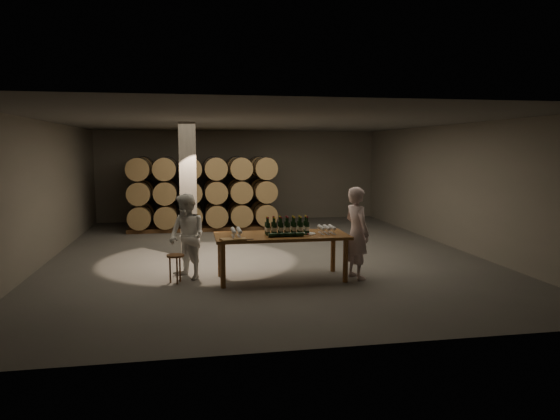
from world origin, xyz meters
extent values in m
plane|color=#595653|center=(0.00, 0.00, 0.00)|extent=(12.00, 12.00, 0.00)
plane|color=#605E59|center=(0.00, 0.00, 3.20)|extent=(12.00, 12.00, 0.00)
plane|color=slate|center=(0.00, 6.00, 1.60)|extent=(10.00, 0.00, 10.00)
plane|color=slate|center=(0.00, -6.00, 1.60)|extent=(10.00, 0.00, 10.00)
plane|color=slate|center=(-5.00, 0.00, 1.60)|extent=(0.00, 12.00, 12.00)
plane|color=slate|center=(5.00, 0.00, 1.60)|extent=(0.00, 12.00, 12.00)
cube|color=slate|center=(-1.80, 0.20, 1.60)|extent=(0.40, 0.40, 3.20)
cylinder|color=brown|center=(-1.18, -2.93, 0.42)|extent=(0.10, 0.10, 0.84)
cylinder|color=brown|center=(1.18, -2.93, 0.42)|extent=(0.10, 0.10, 0.84)
cylinder|color=brown|center=(-1.18, -2.07, 0.42)|extent=(0.10, 0.10, 0.84)
cylinder|color=brown|center=(1.18, -2.07, 0.42)|extent=(0.10, 0.10, 0.84)
cube|color=brown|center=(0.00, -2.50, 0.87)|extent=(2.60, 1.10, 0.06)
cube|color=brown|center=(-1.35, 4.90, 0.06)|extent=(4.70, 0.10, 0.12)
cube|color=brown|center=(-1.35, 5.50, 0.06)|extent=(4.70, 0.10, 0.12)
cylinder|color=#A7804B|center=(-3.30, 5.20, 0.47)|extent=(0.70, 0.95, 0.70)
cylinder|color=black|center=(-3.30, 4.94, 0.47)|extent=(0.73, 0.04, 0.73)
cylinder|color=black|center=(-3.30, 5.46, 0.47)|extent=(0.73, 0.04, 0.73)
cylinder|color=#A7804B|center=(-2.52, 5.20, 0.47)|extent=(0.70, 0.95, 0.70)
cylinder|color=black|center=(-2.52, 4.94, 0.47)|extent=(0.73, 0.04, 0.73)
cylinder|color=black|center=(-2.52, 5.46, 0.47)|extent=(0.73, 0.04, 0.73)
cylinder|color=#A7804B|center=(-1.74, 5.20, 0.47)|extent=(0.70, 0.95, 0.70)
cylinder|color=black|center=(-1.74, 4.94, 0.47)|extent=(0.73, 0.04, 0.73)
cylinder|color=black|center=(-1.74, 5.46, 0.47)|extent=(0.73, 0.04, 0.73)
cylinder|color=#A7804B|center=(-0.96, 5.20, 0.47)|extent=(0.70, 0.95, 0.70)
cylinder|color=black|center=(-0.96, 4.94, 0.47)|extent=(0.73, 0.04, 0.73)
cylinder|color=black|center=(-0.96, 5.46, 0.47)|extent=(0.73, 0.04, 0.73)
cylinder|color=#A7804B|center=(-0.18, 5.20, 0.47)|extent=(0.70, 0.95, 0.70)
cylinder|color=black|center=(-0.18, 4.94, 0.47)|extent=(0.73, 0.04, 0.73)
cylinder|color=black|center=(-0.18, 5.46, 0.47)|extent=(0.73, 0.04, 0.73)
cylinder|color=#A7804B|center=(0.60, 5.20, 0.47)|extent=(0.70, 0.95, 0.70)
cylinder|color=black|center=(0.60, 4.94, 0.47)|extent=(0.73, 0.04, 0.73)
cylinder|color=black|center=(0.60, 5.46, 0.47)|extent=(0.73, 0.04, 0.73)
cylinder|color=#A7804B|center=(-3.30, 5.20, 1.21)|extent=(0.70, 0.95, 0.70)
cylinder|color=black|center=(-3.30, 4.94, 1.21)|extent=(0.73, 0.04, 0.73)
cylinder|color=black|center=(-3.30, 5.46, 1.21)|extent=(0.73, 0.04, 0.73)
cylinder|color=#A7804B|center=(-2.52, 5.20, 1.21)|extent=(0.70, 0.95, 0.70)
cylinder|color=black|center=(-2.52, 4.94, 1.21)|extent=(0.73, 0.04, 0.73)
cylinder|color=black|center=(-2.52, 5.46, 1.21)|extent=(0.73, 0.04, 0.73)
cylinder|color=#A7804B|center=(-1.74, 5.20, 1.21)|extent=(0.70, 0.95, 0.70)
cylinder|color=black|center=(-1.74, 4.94, 1.21)|extent=(0.73, 0.04, 0.73)
cylinder|color=black|center=(-1.74, 5.46, 1.21)|extent=(0.73, 0.04, 0.73)
cylinder|color=#A7804B|center=(-0.96, 5.20, 1.21)|extent=(0.70, 0.95, 0.70)
cylinder|color=black|center=(-0.96, 4.94, 1.21)|extent=(0.73, 0.04, 0.73)
cylinder|color=black|center=(-0.96, 5.46, 1.21)|extent=(0.73, 0.04, 0.73)
cylinder|color=#A7804B|center=(-0.18, 5.20, 1.21)|extent=(0.70, 0.95, 0.70)
cylinder|color=black|center=(-0.18, 4.94, 1.21)|extent=(0.73, 0.04, 0.73)
cylinder|color=black|center=(-0.18, 5.46, 1.21)|extent=(0.73, 0.04, 0.73)
cylinder|color=#A7804B|center=(0.60, 5.20, 1.21)|extent=(0.70, 0.95, 0.70)
cylinder|color=black|center=(0.60, 4.94, 1.21)|extent=(0.73, 0.04, 0.73)
cylinder|color=black|center=(0.60, 5.46, 1.21)|extent=(0.73, 0.04, 0.73)
cylinder|color=#A7804B|center=(-3.30, 5.20, 1.95)|extent=(0.70, 0.95, 0.70)
cylinder|color=black|center=(-3.30, 4.94, 1.95)|extent=(0.73, 0.04, 0.73)
cylinder|color=black|center=(-3.30, 5.46, 1.95)|extent=(0.73, 0.04, 0.73)
cylinder|color=#A7804B|center=(-2.52, 5.20, 1.95)|extent=(0.70, 0.95, 0.70)
cylinder|color=black|center=(-2.52, 4.94, 1.95)|extent=(0.73, 0.04, 0.73)
cylinder|color=black|center=(-2.52, 5.46, 1.95)|extent=(0.73, 0.04, 0.73)
cylinder|color=#A7804B|center=(-1.74, 5.20, 1.95)|extent=(0.70, 0.95, 0.70)
cylinder|color=black|center=(-1.74, 4.94, 1.95)|extent=(0.73, 0.04, 0.73)
cylinder|color=black|center=(-1.74, 5.46, 1.95)|extent=(0.73, 0.04, 0.73)
cylinder|color=#A7804B|center=(-0.96, 5.20, 1.95)|extent=(0.70, 0.95, 0.70)
cylinder|color=black|center=(-0.96, 4.94, 1.95)|extent=(0.73, 0.04, 0.73)
cylinder|color=black|center=(-0.96, 5.46, 1.95)|extent=(0.73, 0.04, 0.73)
cylinder|color=#A7804B|center=(-0.18, 5.20, 1.95)|extent=(0.70, 0.95, 0.70)
cylinder|color=black|center=(-0.18, 4.94, 1.95)|extent=(0.73, 0.04, 0.73)
cylinder|color=black|center=(-0.18, 5.46, 1.95)|extent=(0.73, 0.04, 0.73)
cylinder|color=#A7804B|center=(0.60, 5.20, 1.95)|extent=(0.70, 0.95, 0.70)
cylinder|color=black|center=(0.60, 4.94, 1.95)|extent=(0.73, 0.04, 0.73)
cylinder|color=black|center=(0.60, 5.46, 1.95)|extent=(0.73, 0.04, 0.73)
cube|color=brown|center=(-1.35, 3.50, 0.06)|extent=(4.70, 0.10, 0.12)
cube|color=brown|center=(-1.35, 4.10, 0.06)|extent=(4.70, 0.10, 0.12)
cylinder|color=#A7804B|center=(-3.30, 3.80, 0.47)|extent=(0.70, 0.95, 0.70)
cylinder|color=black|center=(-3.30, 3.54, 0.47)|extent=(0.73, 0.04, 0.73)
cylinder|color=black|center=(-3.30, 4.06, 0.47)|extent=(0.73, 0.04, 0.73)
cylinder|color=#A7804B|center=(-2.52, 3.80, 0.47)|extent=(0.70, 0.95, 0.70)
cylinder|color=black|center=(-2.52, 3.54, 0.47)|extent=(0.73, 0.04, 0.73)
cylinder|color=black|center=(-2.52, 4.06, 0.47)|extent=(0.73, 0.04, 0.73)
cylinder|color=#A7804B|center=(-1.74, 3.80, 0.47)|extent=(0.70, 0.95, 0.70)
cylinder|color=black|center=(-1.74, 3.54, 0.47)|extent=(0.73, 0.04, 0.73)
cylinder|color=black|center=(-1.74, 4.06, 0.47)|extent=(0.73, 0.04, 0.73)
cylinder|color=#A7804B|center=(-0.96, 3.80, 0.47)|extent=(0.70, 0.95, 0.70)
cylinder|color=black|center=(-0.96, 3.54, 0.47)|extent=(0.73, 0.04, 0.73)
cylinder|color=black|center=(-0.96, 4.06, 0.47)|extent=(0.73, 0.04, 0.73)
cylinder|color=#A7804B|center=(-0.18, 3.80, 0.47)|extent=(0.70, 0.95, 0.70)
cylinder|color=black|center=(-0.18, 3.54, 0.47)|extent=(0.73, 0.04, 0.73)
cylinder|color=black|center=(-0.18, 4.06, 0.47)|extent=(0.73, 0.04, 0.73)
cylinder|color=#A7804B|center=(0.60, 3.80, 0.47)|extent=(0.70, 0.95, 0.70)
cylinder|color=black|center=(0.60, 3.54, 0.47)|extent=(0.73, 0.04, 0.73)
cylinder|color=black|center=(0.60, 4.06, 0.47)|extent=(0.73, 0.04, 0.73)
cylinder|color=#A7804B|center=(-3.30, 3.80, 1.21)|extent=(0.70, 0.95, 0.70)
cylinder|color=black|center=(-3.30, 3.54, 1.21)|extent=(0.73, 0.04, 0.73)
cylinder|color=black|center=(-3.30, 4.06, 1.21)|extent=(0.73, 0.04, 0.73)
cylinder|color=#A7804B|center=(-2.52, 3.80, 1.21)|extent=(0.70, 0.95, 0.70)
cylinder|color=black|center=(-2.52, 3.54, 1.21)|extent=(0.73, 0.04, 0.73)
cylinder|color=black|center=(-2.52, 4.06, 1.21)|extent=(0.73, 0.04, 0.73)
cylinder|color=#A7804B|center=(-1.74, 3.80, 1.21)|extent=(0.70, 0.95, 0.70)
cylinder|color=black|center=(-1.74, 3.54, 1.21)|extent=(0.73, 0.04, 0.73)
cylinder|color=black|center=(-1.74, 4.06, 1.21)|extent=(0.73, 0.04, 0.73)
cylinder|color=#A7804B|center=(-0.96, 3.80, 1.21)|extent=(0.70, 0.95, 0.70)
cylinder|color=black|center=(-0.96, 3.54, 1.21)|extent=(0.73, 0.04, 0.73)
cylinder|color=black|center=(-0.96, 4.06, 1.21)|extent=(0.73, 0.04, 0.73)
cylinder|color=#A7804B|center=(-0.18, 3.80, 1.21)|extent=(0.70, 0.95, 0.70)
cylinder|color=black|center=(-0.18, 3.54, 1.21)|extent=(0.73, 0.04, 0.73)
cylinder|color=black|center=(-0.18, 4.06, 1.21)|extent=(0.73, 0.04, 0.73)
cylinder|color=#A7804B|center=(0.60, 3.80, 1.21)|extent=(0.70, 0.95, 0.70)
cylinder|color=black|center=(0.60, 3.54, 1.21)|extent=(0.73, 0.04, 0.73)
cylinder|color=black|center=(0.60, 4.06, 1.21)|extent=(0.73, 0.04, 0.73)
cylinder|color=#A7804B|center=(-3.30, 3.80, 1.95)|extent=(0.70, 0.95, 0.70)
cylinder|color=black|center=(-3.30, 3.54, 1.95)|extent=(0.73, 0.04, 0.73)
cylinder|color=black|center=(-3.30, 4.06, 1.95)|extent=(0.73, 0.04, 0.73)
cylinder|color=#A7804B|center=(-2.52, 3.80, 1.95)|extent=(0.70, 0.95, 0.70)
cylinder|color=black|center=(-2.52, 3.54, 1.95)|extent=(0.73, 0.04, 0.73)
cylinder|color=black|center=(-2.52, 4.06, 1.95)|extent=(0.73, 0.04, 0.73)
cylinder|color=#A7804B|center=(-1.74, 3.80, 1.95)|extent=(0.70, 0.95, 0.70)
cylinder|color=black|center=(-1.74, 3.54, 1.95)|extent=(0.73, 0.04, 0.73)
cylinder|color=black|center=(-1.74, 4.06, 1.95)|extent=(0.73, 0.04, 0.73)
cylinder|color=#A7804B|center=(-0.96, 3.80, 1.95)|extent=(0.70, 0.95, 0.70)
cylinder|color=black|center=(-0.96, 3.54, 1.95)|extent=(0.73, 0.04, 0.73)
cylinder|color=black|center=(-0.96, 4.06, 1.95)|extent=(0.73, 0.04, 0.73)
cylinder|color=#A7804B|center=(-0.18, 3.80, 1.95)|extent=(0.70, 0.95, 0.70)
cylinder|color=black|center=(-0.18, 3.54, 1.95)|extent=(0.73, 0.04, 0.73)
cylinder|color=black|center=(-0.18, 4.06, 1.95)|extent=(0.73, 0.04, 0.73)
cylinder|color=#A7804B|center=(0.60, 3.80, 1.95)|extent=(0.70, 0.95, 0.70)
cylinder|color=black|center=(0.60, 3.54, 1.95)|extent=(0.73, 0.04, 0.73)
cylinder|color=black|center=(0.60, 4.06, 1.95)|extent=(0.73, 0.04, 0.73)
cylinder|color=black|center=(-0.27, -2.55, 1.02)|extent=(0.09, 0.09, 0.24)
cylinder|color=silver|center=(-0.27, -2.55, 1.01)|extent=(0.09, 0.09, 0.08)
cylinder|color=black|center=(-0.27, -2.55, 1.19)|extent=(0.03, 0.03, 0.10)
cylinder|color=gold|center=(-0.27, -2.55, 1.24)|extent=(0.04, 0.04, 0.03)
cylinder|color=black|center=(-0.27, -2.40, 1.02)|extent=(0.09, 0.09, 0.24)
cylinder|color=silver|center=(-0.27, -2.40, 1.01)|extent=(0.09, 0.09, 0.08)
cylinder|color=black|center=(-0.27, -2.40, 1.19)|extent=(0.03, 0.03, 0.10)
cylinder|color=maroon|center=(-0.27, -2.40, 1.24)|extent=(0.04, 0.04, 0.03)
cylinder|color=black|center=(-0.14, -2.55, 1.02)|extent=(0.09, 0.09, 0.24)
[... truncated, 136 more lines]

